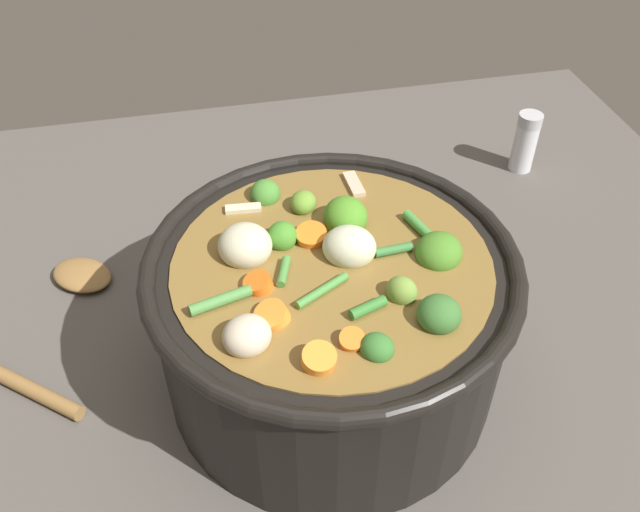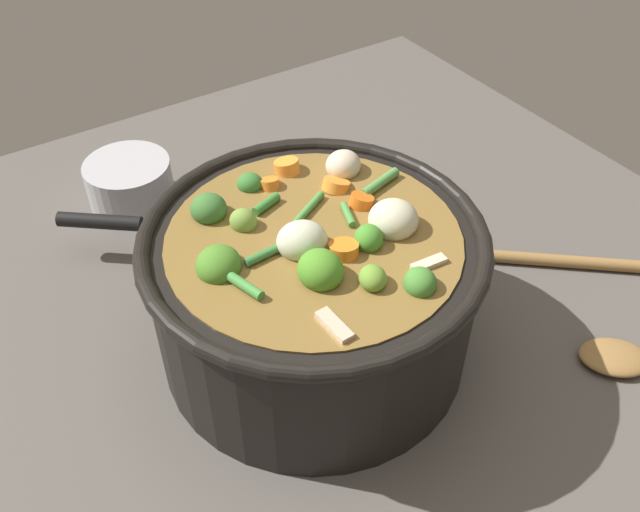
{
  "view_description": "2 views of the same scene",
  "coord_description": "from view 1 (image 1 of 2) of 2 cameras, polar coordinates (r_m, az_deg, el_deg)",
  "views": [
    {
      "loc": [
        -0.41,
        0.1,
        0.55
      ],
      "look_at": [
        0.02,
        0.01,
        0.15
      ],
      "focal_mm": 38.03,
      "sensor_mm": 36.0,
      "label": 1
    },
    {
      "loc": [
        0.41,
        -0.26,
        0.57
      ],
      "look_at": [
        -0.01,
        0.01,
        0.12
      ],
      "focal_mm": 38.88,
      "sensor_mm": 36.0,
      "label": 2
    }
  ],
  "objects": [
    {
      "name": "wooden_spoon",
      "position": [
        0.79,
        -22.69,
        -4.63
      ],
      "size": [
        0.24,
        0.24,
        0.02
      ],
      "color": "olive",
      "rests_on": "ground_plane"
    },
    {
      "name": "cooking_pot",
      "position": [
        0.63,
        0.93,
        -5.12
      ],
      "size": [
        0.33,
        0.33,
        0.18
      ],
      "color": "black",
      "rests_on": "ground_plane"
    },
    {
      "name": "salt_shaker",
      "position": [
        0.97,
        16.88,
        9.17
      ],
      "size": [
        0.03,
        0.03,
        0.08
      ],
      "color": "silver",
      "rests_on": "ground_plane"
    },
    {
      "name": "ground_plane",
      "position": [
        0.69,
        0.86,
        -9.78
      ],
      "size": [
        1.1,
        1.1,
        0.0
      ],
      "primitive_type": "plane",
      "color": "#514C47"
    }
  ]
}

